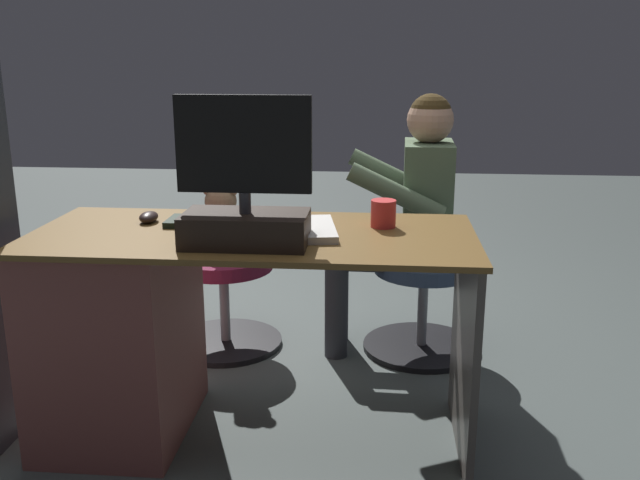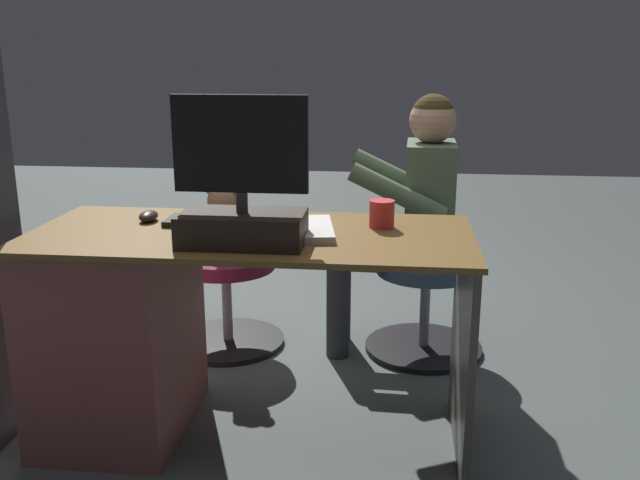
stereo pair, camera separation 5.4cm
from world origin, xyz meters
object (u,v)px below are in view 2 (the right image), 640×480
Objects in this scene: tv_remote at (187,225)px; person at (409,206)px; keyboard at (228,222)px; desk at (142,326)px; visitor_chair at (425,298)px; cup at (382,214)px; monitor at (242,204)px; office_chair_teddy at (227,291)px; teddy_bear at (225,223)px; computer_mouse at (149,216)px.

tv_remote is 0.13× the size of person.
keyboard is at bearing 47.41° from person.
tv_remote is at bearing -168.20° from desk.
person is (-0.74, -0.73, -0.08)m from tv_remote.
visitor_chair is at bearing -163.17° from tv_remote.
tv_remote is 0.29× the size of visitor_chair.
cup reaches higher than visitor_chair.
monitor reaches higher than office_chair_teddy.
monitor is at bearing 117.84° from tv_remote.
keyboard is 1.30× the size of teddy_bear.
visitor_chair is at bearing -179.18° from teddy_bear.
tv_remote is 0.74m from teddy_bear.
office_chair_teddy is (0.05, -0.71, -0.48)m from tv_remote.
tv_remote is (0.13, 0.06, -0.00)m from keyboard.
computer_mouse reaches higher than teddy_bear.
tv_remote is 0.46× the size of teddy_bear.
monitor reaches higher than tv_remote.
person reaches higher than cup.
teddy_bear is 0.80m from person.
person is at bearing -132.59° from keyboard.
visitor_chair is (-0.98, -0.66, -0.50)m from computer_mouse.
cup reaches higher than desk.
monitor is at bearing 147.15° from computer_mouse.
visitor_chair is (-0.19, -0.65, -0.52)m from cup.
computer_mouse is 0.19× the size of office_chair_teddy.
teddy_bear is at bearing -99.03° from computer_mouse.
keyboard is at bearing -66.53° from monitor.
monitor is at bearing 107.73° from office_chair_teddy.
cup reaches higher than tv_remote.
keyboard is (-0.29, -0.09, 0.35)m from desk.
keyboard is 4.38× the size of computer_mouse.
computer_mouse reaches higher than office_chair_teddy.
teddy_bear is at bearing -110.34° from tv_remote.
computer_mouse is 0.80m from cup.
keyboard is (0.10, -0.23, -0.11)m from monitor.
monitor reaches higher than teddy_bear.
person reaches higher than teddy_bear.
tv_remote is (0.64, 0.08, -0.04)m from cup.
tv_remote is at bearing 154.93° from computer_mouse.
monitor is 0.98m from teddy_bear.
person is at bearing 1.59° from visitor_chair.
cup is at bearing -179.75° from computer_mouse.
keyboard is 0.37× the size of person.
keyboard is at bearing 105.31° from teddy_bear.
computer_mouse is at bearing -49.71° from tv_remote.
teddy_bear is 0.94m from visitor_chair.
person is at bearing -140.03° from desk.
cup is at bearing -177.79° from keyboard.
computer_mouse is 0.30× the size of teddy_bear.
person is (-0.10, -0.65, -0.12)m from cup.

